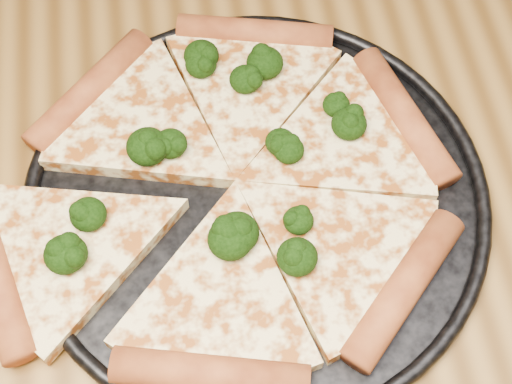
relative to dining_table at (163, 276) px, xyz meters
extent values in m
cube|color=olive|center=(0.00, 0.00, 0.07)|extent=(1.20, 0.90, 0.04)
cube|color=brown|center=(0.54, 0.39, -0.30)|extent=(0.06, 0.06, 0.71)
cylinder|color=black|center=(0.09, 0.02, 0.09)|extent=(0.39, 0.39, 0.01)
torus|color=black|center=(0.09, 0.02, 0.10)|extent=(0.40, 0.40, 0.01)
cylinder|color=#B45B2D|center=(0.24, 0.07, 0.11)|extent=(0.07, 0.15, 0.03)
cylinder|color=#B45B2D|center=(0.12, 0.19, 0.11)|extent=(0.15, 0.06, 0.03)
cylinder|color=#B45B2D|center=(-0.04, 0.15, 0.11)|extent=(0.13, 0.13, 0.03)
cylinder|color=#B45B2D|center=(0.04, -0.13, 0.11)|extent=(0.15, 0.06, 0.03)
cylinder|color=#B45B2D|center=(0.20, -0.09, 0.11)|extent=(0.13, 0.13, 0.03)
ellipsoid|color=black|center=(0.13, 0.05, 0.12)|extent=(0.03, 0.03, 0.02)
ellipsoid|color=black|center=(0.10, 0.13, 0.12)|extent=(0.03, 0.03, 0.02)
ellipsoid|color=black|center=(-0.06, -0.02, 0.12)|extent=(0.03, 0.03, 0.02)
ellipsoid|color=black|center=(0.07, -0.03, 0.12)|extent=(0.04, 0.04, 0.03)
ellipsoid|color=black|center=(0.12, 0.06, 0.12)|extent=(0.03, 0.03, 0.02)
ellipsoid|color=black|center=(0.01, 0.07, 0.12)|extent=(0.04, 0.04, 0.03)
ellipsoid|color=black|center=(-0.07, -0.02, 0.12)|extent=(0.03, 0.03, 0.03)
ellipsoid|color=black|center=(0.18, 0.09, 0.12)|extent=(0.02, 0.02, 0.02)
ellipsoid|color=black|center=(0.07, -0.02, 0.12)|extent=(0.04, 0.04, 0.03)
ellipsoid|color=black|center=(0.06, 0.16, 0.12)|extent=(0.03, 0.03, 0.02)
ellipsoid|color=black|center=(0.12, 0.14, 0.12)|extent=(0.03, 0.03, 0.03)
ellipsoid|color=black|center=(-0.05, 0.01, 0.12)|extent=(0.03, 0.03, 0.02)
ellipsoid|color=black|center=(0.03, 0.07, 0.12)|extent=(0.03, 0.03, 0.02)
ellipsoid|color=black|center=(0.18, 0.07, 0.12)|extent=(0.03, 0.03, 0.02)
ellipsoid|color=black|center=(0.12, -0.05, 0.12)|extent=(0.03, 0.03, 0.02)
ellipsoid|color=black|center=(0.12, -0.02, 0.12)|extent=(0.03, 0.03, 0.02)
ellipsoid|color=black|center=(0.06, 0.15, 0.12)|extent=(0.03, 0.03, 0.02)
camera|label=1|loc=(0.05, -0.29, 0.67)|focal=52.71mm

